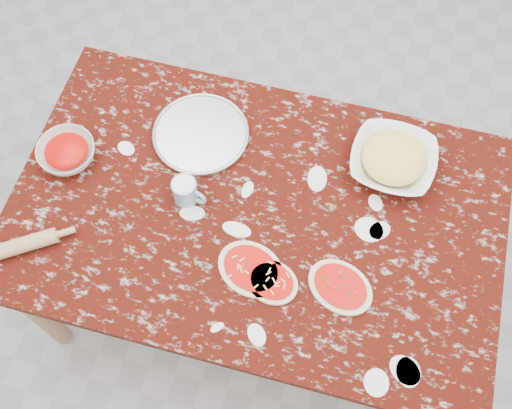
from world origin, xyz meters
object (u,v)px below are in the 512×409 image
Objects in this scene: sauce_bowl at (67,153)px; rolling_pin at (17,247)px; pizza_tray at (201,134)px; flour_mug at (186,191)px; worktable at (256,222)px; cheese_bowl at (393,161)px.

sauce_bowl is 0.36m from rolling_pin.
pizza_tray is 0.25m from flour_mug.
flour_mug is at bearing -177.38° from worktable.
rolling_pin is at bearing -93.34° from sauce_bowl.
cheese_bowl reaches higher than rolling_pin.
worktable is 13.41× the size of flour_mug.
worktable is at bearing -2.84° from sauce_bowl.
pizza_tray is 0.66m from cheese_bowl.
cheese_bowl reaches higher than worktable.
worktable is at bearing -144.63° from cheese_bowl.
worktable is 6.36× the size of rolling_pin.
rolling_pin is (-0.69, -0.32, 0.11)m from worktable.
rolling_pin reaches higher than pizza_tray.
pizza_tray is at bearing -175.90° from cheese_bowl.
cheese_bowl is at bearing 35.37° from worktable.
sauce_bowl is 0.69× the size of cheese_bowl.
pizza_tray reaches higher than worktable.
rolling_pin is (-0.02, -0.36, -0.01)m from sauce_bowl.
rolling_pin is (-1.08, -0.60, -0.01)m from cheese_bowl.
flour_mug is (-0.23, -0.01, 0.13)m from worktable.
flour_mug reaches higher than worktable.
sauce_bowl is at bearing -153.65° from pizza_tray.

